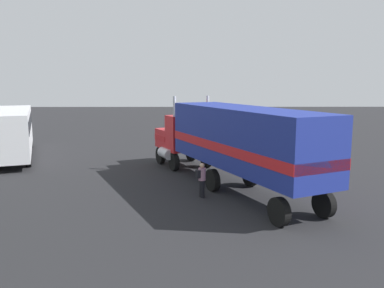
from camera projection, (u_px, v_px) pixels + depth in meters
ground_plane at (188, 166)px, 25.21m from camera, size 120.00×120.00×0.00m
lane_stripe_near at (239, 160)px, 27.14m from camera, size 4.13×1.82×0.01m
lane_stripe_mid at (294, 182)px, 21.08m from camera, size 4.08×1.95×0.01m
semi_truck at (231, 139)px, 19.53m from camera, size 13.90×8.23×4.50m
person_bystander at (202, 179)px, 18.16m from camera, size 0.40×0.48×1.63m
parked_bus at (11, 129)px, 27.54m from camera, size 11.19×6.27×3.40m
motorcycle at (301, 176)px, 20.45m from camera, size 2.11×0.27×1.12m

